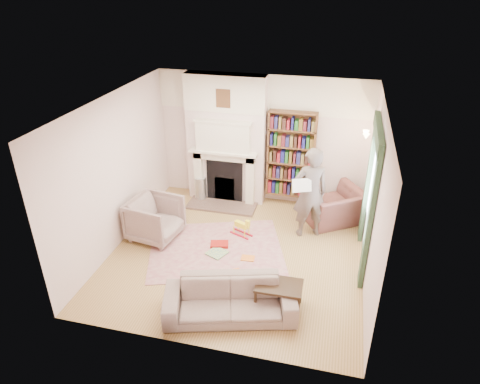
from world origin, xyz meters
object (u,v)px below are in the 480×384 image
(armchair_left, at_px, (155,219))
(man_reading, at_px, (310,193))
(armchair_reading, at_px, (333,206))
(rocking_horse, at_px, (241,227))
(bookcase, at_px, (291,155))
(paraffin_heater, at_px, (201,189))
(sofa, at_px, (230,300))
(coffee_table, at_px, (278,296))

(armchair_left, bearing_deg, man_reading, -65.14)
(armchair_reading, height_order, man_reading, man_reading)
(armchair_reading, xyz_separation_m, rocking_horse, (-1.70, -0.96, -0.17))
(man_reading, bearing_deg, bookcase, -87.12)
(armchair_left, distance_m, rocking_horse, 1.67)
(bookcase, xyz_separation_m, paraffin_heater, (-1.95, -0.29, -0.90))
(sofa, height_order, rocking_horse, sofa)
(man_reading, height_order, rocking_horse, man_reading)
(coffee_table, relative_size, rocking_horse, 1.59)
(man_reading, xyz_separation_m, rocking_horse, (-1.25, -0.36, -0.72))
(armchair_reading, relative_size, man_reading, 0.61)
(sofa, distance_m, rocking_horse, 2.18)
(bookcase, bearing_deg, paraffin_heater, -171.41)
(bookcase, relative_size, armchair_left, 2.05)
(sofa, relative_size, rocking_horse, 4.44)
(paraffin_heater, relative_size, rocking_horse, 1.25)
(sofa, xyz_separation_m, paraffin_heater, (-1.58, 3.37, -0.01))
(sofa, bearing_deg, armchair_reading, 50.84)
(coffee_table, bearing_deg, man_reading, 83.57)
(sofa, distance_m, man_reading, 2.74)
(man_reading, distance_m, rocking_horse, 1.48)
(man_reading, height_order, paraffin_heater, man_reading)
(armchair_left, distance_m, sofa, 2.59)
(rocking_horse, bearing_deg, coffee_table, -37.34)
(sofa, bearing_deg, paraffin_heater, 99.46)
(armchair_left, xyz_separation_m, sofa, (1.94, -1.70, -0.12))
(paraffin_heater, bearing_deg, rocking_horse, -44.53)
(armchair_reading, bearing_deg, man_reading, 19.50)
(coffee_table, xyz_separation_m, rocking_horse, (-1.03, 1.84, -0.03))
(sofa, xyz_separation_m, man_reading, (0.90, 2.51, 0.63))
(sofa, height_order, coffee_table, sofa)
(armchair_reading, height_order, paraffin_heater, armchair_reading)
(armchair_reading, distance_m, man_reading, 0.93)
(bookcase, relative_size, man_reading, 1.01)
(coffee_table, bearing_deg, armchair_reading, 75.79)
(sofa, relative_size, man_reading, 1.07)
(armchair_reading, xyz_separation_m, coffee_table, (-0.67, -2.80, -0.13))
(rocking_horse, bearing_deg, paraffin_heater, 158.88)
(armchair_left, relative_size, sofa, 0.46)
(armchair_left, bearing_deg, armchair_reading, -57.85)
(armchair_left, bearing_deg, rocking_horse, -65.19)
(armchair_left, xyz_separation_m, coffee_table, (2.63, -1.39, -0.18))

